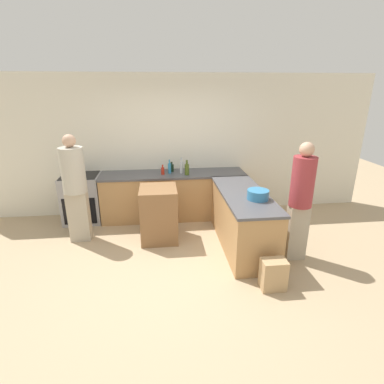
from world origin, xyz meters
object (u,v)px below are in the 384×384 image
at_px(vinegar_bottle_clear, 181,167).
at_px(dish_soap_bottle, 170,168).
at_px(wine_bottle_dark, 172,168).
at_px(person_at_peninsula, 301,198).
at_px(person_by_range, 75,186).
at_px(paper_bag, 273,274).
at_px(range_oven, 83,198).
at_px(olive_oil_bottle, 187,169).
at_px(hot_sauce_bottle, 163,171).
at_px(island_table, 159,214).
at_px(mixing_bowl, 258,195).

distance_m(vinegar_bottle_clear, dish_soap_bottle, 0.23).
relative_size(wine_bottle_dark, person_at_peninsula, 0.10).
distance_m(person_by_range, paper_bag, 3.27).
bearing_deg(person_at_peninsula, vinegar_bottle_clear, 132.48).
bearing_deg(person_by_range, range_oven, 98.61).
bearing_deg(paper_bag, range_oven, 139.68).
xyz_separation_m(vinegar_bottle_clear, dish_soap_bottle, (-0.23, 0.03, -0.02)).
bearing_deg(olive_oil_bottle, vinegar_bottle_clear, 127.53).
bearing_deg(hot_sauce_bottle, vinegar_bottle_clear, 7.60).
distance_m(island_table, person_by_range, 1.41).
height_order(mixing_bowl, olive_oil_bottle, olive_oil_bottle).
distance_m(person_at_peninsula, paper_bag, 1.18).
bearing_deg(olive_oil_bottle, hot_sauce_bottle, 170.99).
relative_size(range_oven, vinegar_bottle_clear, 3.02).
xyz_separation_m(olive_oil_bottle, person_at_peninsula, (1.47, -1.58, -0.05)).
relative_size(island_table, hot_sauce_bottle, 4.90).
xyz_separation_m(range_oven, paper_bag, (2.85, -2.42, -0.25)).
xyz_separation_m(range_oven, person_at_peninsula, (3.44, -1.74, 0.51)).
bearing_deg(mixing_bowl, olive_oil_bottle, 122.81).
bearing_deg(vinegar_bottle_clear, dish_soap_bottle, 173.23).
distance_m(range_oven, mixing_bowl, 3.31).
height_order(island_table, olive_oil_bottle, olive_oil_bottle).
relative_size(wine_bottle_dark, person_by_range, 0.10).
bearing_deg(hot_sauce_bottle, person_by_range, -153.30).
bearing_deg(island_table, wine_bottle_dark, 75.00).
bearing_deg(paper_bag, olive_oil_bottle, 111.17).
xyz_separation_m(olive_oil_bottle, person_by_range, (-1.86, -0.64, -0.05)).
bearing_deg(dish_soap_bottle, hot_sauce_bottle, -150.38).
bearing_deg(mixing_bowl, range_oven, 151.60).
xyz_separation_m(olive_oil_bottle, dish_soap_bottle, (-0.32, 0.14, -0.01)).
bearing_deg(island_table, olive_oil_bottle, 53.95).
height_order(olive_oil_bottle, hot_sauce_bottle, olive_oil_bottle).
bearing_deg(wine_bottle_dark, paper_bag, -65.67).
height_order(hot_sauce_bottle, dish_soap_bottle, dish_soap_bottle).
distance_m(dish_soap_bottle, paper_bag, 2.80).
bearing_deg(person_at_peninsula, mixing_bowl, 162.02).
bearing_deg(paper_bag, hot_sauce_bottle, 119.54).
height_order(mixing_bowl, vinegar_bottle_clear, vinegar_bottle_clear).
relative_size(island_table, olive_oil_bottle, 3.25).
xyz_separation_m(olive_oil_bottle, hot_sauce_bottle, (-0.45, 0.07, -0.04)).
height_order(range_oven, dish_soap_bottle, dish_soap_bottle).
height_order(range_oven, person_by_range, person_by_range).
bearing_deg(person_at_peninsula, dish_soap_bottle, 135.90).
bearing_deg(vinegar_bottle_clear, person_by_range, -156.80).
height_order(olive_oil_bottle, dish_soap_bottle, olive_oil_bottle).
height_order(vinegar_bottle_clear, person_at_peninsula, person_at_peninsula).
distance_m(wine_bottle_dark, paper_bag, 2.89).
bearing_deg(person_by_range, hot_sauce_bottle, 26.70).
xyz_separation_m(olive_oil_bottle, vinegar_bottle_clear, (-0.09, 0.12, 0.01)).
relative_size(hot_sauce_bottle, paper_bag, 0.45).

